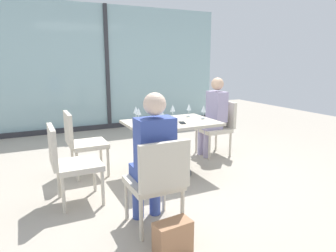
# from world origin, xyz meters

# --- Properties ---
(ground_plane) EXTENTS (12.00, 12.00, 0.00)m
(ground_plane) POSITION_xyz_m (0.00, 0.00, 0.00)
(ground_plane) COLOR #A89E8E
(window_wall_backdrop) EXTENTS (5.42, 0.10, 2.70)m
(window_wall_backdrop) POSITION_xyz_m (0.00, 3.20, 1.21)
(window_wall_backdrop) COLOR #94B7BC
(window_wall_backdrop) RESTS_ON ground_plane
(dining_table_main) EXTENTS (1.18, 0.82, 0.73)m
(dining_table_main) POSITION_xyz_m (0.00, 0.00, 0.53)
(dining_table_main) COLOR #BCB29E
(dining_table_main) RESTS_ON ground_plane
(chair_front_left) EXTENTS (0.46, 0.50, 0.87)m
(chair_front_left) POSITION_xyz_m (-0.74, -1.20, 0.50)
(chair_front_left) COLOR beige
(chair_front_left) RESTS_ON ground_plane
(chair_far_right) EXTENTS (0.50, 0.46, 0.87)m
(chair_far_right) POSITION_xyz_m (1.10, 0.47, 0.50)
(chair_far_right) COLOR beige
(chair_far_right) RESTS_ON ground_plane
(chair_side_end) EXTENTS (0.50, 0.46, 0.87)m
(chair_side_end) POSITION_xyz_m (-1.37, -0.32, 0.50)
(chair_side_end) COLOR beige
(chair_side_end) RESTS_ON ground_plane
(chair_far_left) EXTENTS (0.50, 0.46, 0.87)m
(chair_far_left) POSITION_xyz_m (-1.10, 0.47, 0.50)
(chair_far_left) COLOR beige
(chair_far_left) RESTS_ON ground_plane
(person_front_left) EXTENTS (0.34, 0.39, 1.26)m
(person_front_left) POSITION_xyz_m (-0.74, -1.09, 0.70)
(person_front_left) COLOR #384C9E
(person_front_left) RESTS_ON ground_plane
(person_far_right) EXTENTS (0.39, 0.34, 1.26)m
(person_far_right) POSITION_xyz_m (0.99, 0.47, 0.70)
(person_far_right) COLOR #9E93B7
(person_far_right) RESTS_ON ground_plane
(wine_glass_0) EXTENTS (0.07, 0.07, 0.18)m
(wine_glass_0) POSITION_xyz_m (-0.37, 0.34, 0.86)
(wine_glass_0) COLOR silver
(wine_glass_0) RESTS_ON dining_table_main
(wine_glass_1) EXTENTS (0.07, 0.07, 0.18)m
(wine_glass_1) POSITION_xyz_m (0.40, 0.24, 0.86)
(wine_glass_1) COLOR silver
(wine_glass_1) RESTS_ON dining_table_main
(wine_glass_2) EXTENTS (0.07, 0.07, 0.18)m
(wine_glass_2) POSITION_xyz_m (0.14, 0.25, 0.86)
(wine_glass_2) COLOR silver
(wine_glass_2) RESTS_ON dining_table_main
(wine_glass_3) EXTENTS (0.07, 0.07, 0.18)m
(wine_glass_3) POSITION_xyz_m (-0.10, 0.16, 0.86)
(wine_glass_3) COLOR silver
(wine_glass_3) RESTS_ON dining_table_main
(wine_glass_4) EXTENTS (0.07, 0.07, 0.18)m
(wine_glass_4) POSITION_xyz_m (-0.15, -0.03, 0.86)
(wine_glass_4) COLOR silver
(wine_glass_4) RESTS_ON dining_table_main
(wine_glass_5) EXTENTS (0.07, 0.07, 0.18)m
(wine_glass_5) POSITION_xyz_m (0.51, 0.01, 0.86)
(wine_glass_5) COLOR silver
(wine_glass_5) RESTS_ON dining_table_main
(wine_glass_6) EXTENTS (0.07, 0.07, 0.18)m
(wine_glass_6) POSITION_xyz_m (-0.39, 0.20, 0.86)
(wine_glass_6) COLOR silver
(wine_glass_6) RESTS_ON dining_table_main
(coffee_cup) EXTENTS (0.08, 0.08, 0.09)m
(coffee_cup) POSITION_xyz_m (-0.26, -0.27, 0.78)
(coffee_cup) COLOR white
(coffee_cup) RESTS_ON dining_table_main
(cell_phone_on_table) EXTENTS (0.11, 0.16, 0.01)m
(cell_phone_on_table) POSITION_xyz_m (0.08, -0.15, 0.73)
(cell_phone_on_table) COLOR black
(cell_phone_on_table) RESTS_ON dining_table_main
(handbag_0) EXTENTS (0.31, 0.19, 0.28)m
(handbag_0) POSITION_xyz_m (-0.77, -1.58, 0.14)
(handbag_0) COLOR #A3704C
(handbag_0) RESTS_ON ground_plane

